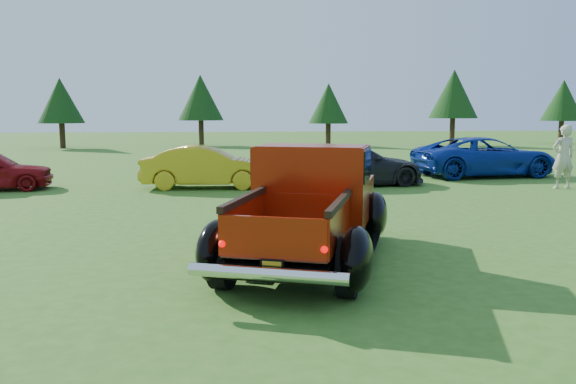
% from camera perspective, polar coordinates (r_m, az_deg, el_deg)
% --- Properties ---
extents(ground, '(120.00, 120.00, 0.00)m').
position_cam_1_polar(ground, '(9.98, 1.66, -5.51)').
color(ground, '#33631C').
rests_on(ground, ground).
extents(tree_west, '(2.94, 2.94, 4.60)m').
position_cam_1_polar(tree_west, '(40.04, -22.11, 8.58)').
color(tree_west, '#332114').
rests_on(tree_west, ground).
extents(tree_mid_left, '(3.20, 3.20, 5.00)m').
position_cam_1_polar(tree_mid_left, '(40.65, -8.88, 9.44)').
color(tree_mid_left, '#332114').
rests_on(tree_mid_left, ground).
extents(tree_mid_right, '(2.82, 2.82, 4.40)m').
position_cam_1_polar(tree_mid_right, '(40.29, 4.13, 8.95)').
color(tree_mid_right, '#332114').
rests_on(tree_mid_right, ground).
extents(tree_east, '(3.46, 3.46, 5.40)m').
position_cam_1_polar(tree_east, '(42.41, 16.48, 9.52)').
color(tree_east, '#332114').
rests_on(tree_east, ground).
extents(tree_far_east, '(3.07, 3.07, 4.80)m').
position_cam_1_polar(tree_far_east, '(47.47, 26.15, 8.35)').
color(tree_far_east, '#332114').
rests_on(tree_far_east, ground).
extents(pickup_truck, '(3.58, 5.23, 1.83)m').
position_cam_1_polar(pickup_truck, '(9.15, 2.48, -1.23)').
color(pickup_truck, black).
rests_on(pickup_truck, ground).
extents(show_car_yellow, '(4.07, 1.63, 1.32)m').
position_cam_1_polar(show_car_yellow, '(17.72, -8.28, 2.53)').
color(show_car_yellow, gold).
rests_on(show_car_yellow, ground).
extents(show_car_grey, '(4.79, 2.43, 1.33)m').
position_cam_1_polar(show_car_grey, '(18.33, 6.69, 2.77)').
color(show_car_grey, black).
rests_on(show_car_grey, ground).
extents(show_car_blue, '(5.42, 2.88, 1.45)m').
position_cam_1_polar(show_car_blue, '(22.01, 19.36, 3.40)').
color(show_car_blue, navy).
rests_on(show_car_blue, ground).
extents(spectator, '(0.74, 0.50, 1.98)m').
position_cam_1_polar(spectator, '(19.36, 26.17, 3.24)').
color(spectator, '#B0AD99').
rests_on(spectator, ground).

